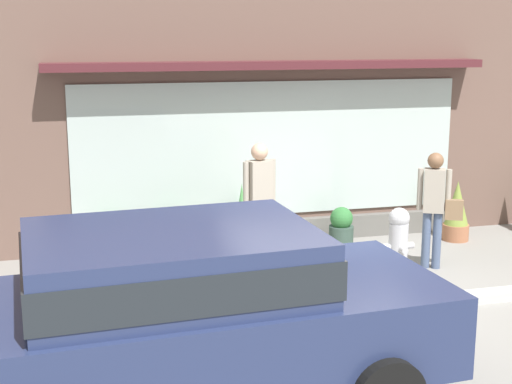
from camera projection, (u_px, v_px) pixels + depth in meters
name	position (u px, v px, depth m)	size (l,w,h in m)	color
ground_plane	(336.00, 309.00, 8.80)	(60.00, 60.00, 0.00)	gray
curb_strip	(343.00, 310.00, 8.60)	(14.00, 0.24, 0.12)	#B2B2AD
storefront	(266.00, 83.00, 11.29)	(14.00, 0.81, 5.07)	brown
fire_hydrant	(398.00, 243.00, 9.83)	(0.44, 0.41, 0.97)	#B2B2B7
pedestrian_with_handbag	(435.00, 202.00, 10.15)	(0.58, 0.39, 1.64)	#475675
pedestrian_passerby	(259.00, 194.00, 10.20)	(0.49, 0.28, 1.76)	#9E9384
parked_car_navy	(189.00, 307.00, 6.36)	(4.49, 2.28, 1.61)	navy
potted_plant_window_center	(180.00, 235.00, 10.58)	(0.60, 0.60, 0.76)	#9E6042
potted_plant_low_front	(341.00, 228.00, 11.29)	(0.38, 0.38, 0.63)	#33473D
potted_plant_trailing_edge	(457.00, 212.00, 11.65)	(0.42, 0.42, 0.96)	#9E6042
potted_plant_window_right	(242.00, 218.00, 11.20)	(0.25, 0.25, 1.01)	#33473D
potted_plant_corner_tall	(110.00, 237.00, 10.72)	(0.37, 0.37, 0.61)	#4C4C51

